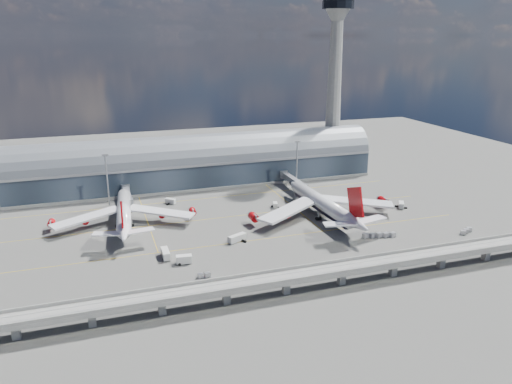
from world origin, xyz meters
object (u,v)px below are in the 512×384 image
object	(u,v)px
service_truck_3	(401,205)
service_truck_5	(170,201)
airliner_left	(124,213)
airliner_right	(323,205)
floodlight_mast_left	(107,178)
service_truck_0	(165,254)
cargo_train_1	(379,235)
cargo_train_2	(466,231)
floodlight_mast_right	(297,163)
control_tower	(334,85)
service_truck_4	(275,205)
service_truck_2	(237,238)
service_truck_1	(184,260)
cargo_train_0	(204,275)

from	to	relation	value
service_truck_3	service_truck_5	world-z (taller)	service_truck_3
airliner_left	airliner_right	world-z (taller)	airliner_right
floodlight_mast_left	airliner_left	distance (m)	32.87
airliner_left	service_truck_5	world-z (taller)	airliner_left
service_truck_0	cargo_train_1	distance (m)	87.37
service_truck_5	cargo_train_2	world-z (taller)	service_truck_5
floodlight_mast_left	floodlight_mast_right	distance (m)	100.00
airliner_right	service_truck_0	world-z (taller)	airliner_right
airliner_left	control_tower	bearing A→B (deg)	28.87
control_tower	airliner_right	bearing A→B (deg)	-118.84
service_truck_4	service_truck_5	distance (m)	52.29
floodlight_mast_left	airliner_left	bearing A→B (deg)	-81.02
service_truck_4	cargo_train_2	distance (m)	86.24
floodlight_mast_left	service_truck_2	world-z (taller)	floodlight_mast_left
service_truck_2	service_truck_1	bearing A→B (deg)	94.36
floodlight_mast_left	airliner_right	world-z (taller)	floodlight_mast_left
floodlight_mast_right	service_truck_3	world-z (taller)	floodlight_mast_right
cargo_train_2	service_truck_0	bearing A→B (deg)	107.69
service_truck_5	cargo_train_1	xyz separation A→B (m)	(75.09, -70.86, -0.36)
service_truck_5	service_truck_0	bearing A→B (deg)	-147.61
floodlight_mast_right	service_truck_1	size ratio (longest dim) A/B	4.37
service_truck_2	cargo_train_0	xyz separation A→B (m)	(-19.71, -26.52, -0.73)
service_truck_0	service_truck_4	xyz separation A→B (m)	(59.37, 40.79, -0.38)
floodlight_mast_left	service_truck_4	world-z (taller)	floodlight_mast_left
floodlight_mast_left	cargo_train_2	xyz separation A→B (m)	(141.64, -86.05, -12.72)
airliner_left	service_truck_1	size ratio (longest dim) A/B	11.38
cargo_train_0	floodlight_mast_right	bearing A→B (deg)	-42.06
service_truck_0	cargo_train_0	distance (m)	22.71
airliner_left	service_truck_4	distance (m)	71.55
floodlight_mast_right	cargo_train_1	world-z (taller)	floodlight_mast_right
floodlight_mast_right	airliner_left	bearing A→B (deg)	-161.64
cargo_train_0	service_truck_4	bearing A→B (deg)	-42.16
floodlight_mast_left	service_truck_1	distance (m)	81.84
control_tower	cargo_train_0	bearing A→B (deg)	-132.23
service_truck_3	cargo_train_1	distance (m)	42.12
airliner_right	service_truck_3	bearing A→B (deg)	-1.98
service_truck_3	cargo_train_0	distance (m)	114.77
floodlight_mast_left	cargo_train_1	bearing A→B (deg)	-37.10
floodlight_mast_left	service_truck_0	world-z (taller)	floodlight_mast_left
service_truck_0	cargo_train_0	size ratio (longest dim) A/B	1.63
cargo_train_0	airliner_right	bearing A→B (deg)	-60.85
floodlight_mast_left	service_truck_5	world-z (taller)	floodlight_mast_left
control_tower	cargo_train_2	bearing A→B (deg)	-86.67
service_truck_2	cargo_train_0	world-z (taller)	service_truck_2
floodlight_mast_left	service_truck_2	distance (m)	80.45
floodlight_mast_right	airliner_left	xyz separation A→B (m)	(-95.02, -31.54, -7.81)
service_truck_3	control_tower	bearing A→B (deg)	121.02
airliner_left	service_truck_1	distance (m)	49.64
airliner_right	control_tower	bearing A→B (deg)	59.42
floodlight_mast_left	airliner_left	world-z (taller)	floodlight_mast_left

